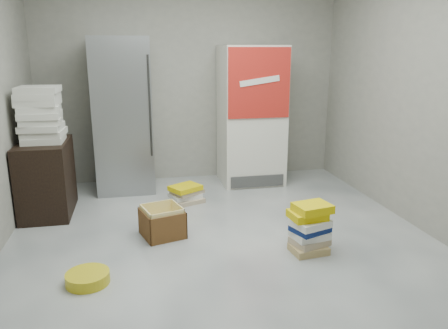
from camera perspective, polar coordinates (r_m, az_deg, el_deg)
name	(u,v)px	position (r m, az deg, el deg)	size (l,w,h in m)	color
ground	(230,255)	(3.92, 0.76, -11.76)	(5.00, 5.00, 0.00)	beige
room_shell	(231,43)	(3.50, 0.87, 15.53)	(4.04, 5.04, 2.82)	gray
steel_fridge	(123,116)	(5.61, -13.03, 6.24)	(0.70, 0.72, 1.90)	#A5A9AD
coke_cooler	(251,115)	(5.81, 3.57, 6.42)	(0.80, 0.73, 1.80)	silver
wood_shelf	(47,178)	(5.10, -22.16, -1.67)	(0.50, 0.80, 0.80)	black
supply_box_stack	(41,115)	(4.96, -22.84, 6.03)	(0.45, 0.44, 0.58)	silver
phonebook_stack_main	(310,228)	(3.97, 11.13, -8.12)	(0.38, 0.35, 0.45)	tan
phonebook_stack_side	(186,194)	(5.17, -4.94, -3.81)	(0.44, 0.42, 0.21)	tan
cardboard_box	(162,224)	(4.29, -8.05, -7.68)	(0.46, 0.46, 0.30)	yellow
bucket_lid	(88,278)	(3.64, -17.37, -13.96)	(0.34, 0.34, 0.09)	gold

